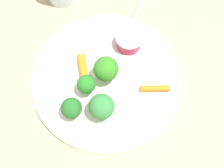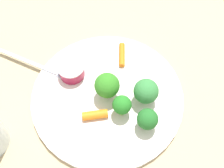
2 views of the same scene
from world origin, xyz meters
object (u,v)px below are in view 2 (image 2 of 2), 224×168
plate (107,96)px  carrot_stick_0 (95,115)px  carrot_stick_1 (122,55)px  broccoli_floret_1 (146,91)px  broccoli_floret_2 (107,85)px  sauce_cup (72,70)px  broccoli_floret_0 (122,105)px  broccoli_floret_3 (147,119)px  fork (35,64)px

plate → carrot_stick_0: bearing=-26.2°
carrot_stick_0 → carrot_stick_1: carrot_stick_0 is taller
broccoli_floret_1 → broccoli_floret_2: size_ratio=0.93×
sauce_cup → broccoli_floret_2: broccoli_floret_2 is taller
carrot_stick_1 → sauce_cup: bearing=-66.8°
plate → broccoli_floret_0: (0.04, 0.03, 0.03)m
broccoli_floret_3 → carrot_stick_0: size_ratio=1.04×
sauce_cup → fork: sauce_cup is taller
broccoli_floret_0 → broccoli_floret_1: bearing=120.7°
broccoli_floret_0 → carrot_stick_0: broccoli_floret_0 is taller
broccoli_floret_1 → broccoli_floret_2: 0.07m
broccoli_floret_3 → broccoli_floret_1: bearing=178.9°
broccoli_floret_3 → carrot_stick_0: bearing=-101.2°
carrot_stick_0 → fork: carrot_stick_0 is taller
broccoli_floret_1 → carrot_stick_1: 0.11m
sauce_cup → carrot_stick_1: size_ratio=0.96×
plate → carrot_stick_0: size_ratio=6.31×
broccoli_floret_1 → fork: bearing=-110.5°
broccoli_floret_1 → broccoli_floret_3: (0.05, -0.00, -0.00)m
carrot_stick_1 → broccoli_floret_0: bearing=-1.9°
carrot_stick_0 → broccoli_floret_1: bearing=110.5°
plate → sauce_cup: bearing=-124.3°
broccoli_floret_1 → broccoli_floret_3: bearing=-1.1°
carrot_stick_0 → fork: bearing=-132.7°
broccoli_floret_0 → broccoli_floret_3: (0.03, 0.04, -0.00)m
broccoli_floret_0 → carrot_stick_1: broccoli_floret_0 is taller
broccoli_floret_1 → broccoli_floret_2: broccoli_floret_2 is taller
plate → broccoli_floret_0: size_ratio=6.02×
carrot_stick_0 → carrot_stick_1: bearing=158.8°
broccoli_floret_0 → fork: size_ratio=0.30×
broccoli_floret_0 → fork: broccoli_floret_0 is taller
carrot_stick_1 → carrot_stick_0: bearing=-21.2°
sauce_cup → broccoli_floret_0: 0.13m
sauce_cup → broccoli_floret_0: size_ratio=1.08×
broccoli_floret_0 → broccoli_floret_3: bearing=58.2°
broccoli_floret_3 → sauce_cup: bearing=-128.5°
broccoli_floret_2 → fork: bearing=-115.6°
sauce_cup → broccoli_floret_0: broccoli_floret_0 is taller
sauce_cup → broccoli_floret_1: 0.15m
broccoli_floret_2 → broccoli_floret_3: (0.06, 0.07, -0.01)m
broccoli_floret_2 → carrot_stick_0: bearing=-26.3°
broccoli_floret_1 → carrot_stick_1: broccoli_floret_1 is taller
plate → carrot_stick_0: carrot_stick_0 is taller
carrot_stick_0 → broccoli_floret_3: bearing=78.8°
fork → broccoli_floret_1: bearing=69.5°
plate → sauce_cup: (-0.05, -0.07, 0.02)m
broccoli_floret_0 → broccoli_floret_2: (-0.04, -0.03, 0.01)m
sauce_cup → carrot_stick_0: sauce_cup is taller
broccoli_floret_0 → carrot_stick_0: size_ratio=1.05×
carrot_stick_1 → plate: bearing=-18.6°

